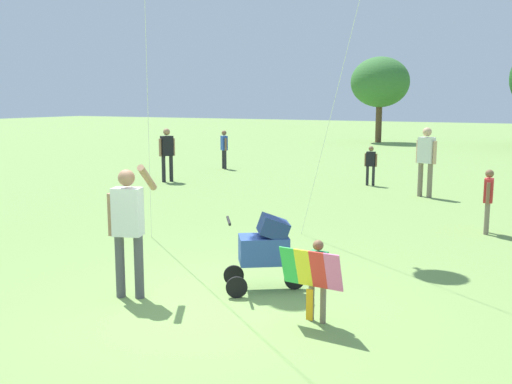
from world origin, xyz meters
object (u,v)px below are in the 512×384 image
Objects in this scene: child_with_butterfly_kite at (316,273)px; person_sitting_far at (224,146)px; person_couple_left at (426,156)px; person_red_shirt at (488,196)px; stroller at (265,246)px; person_kid_running at (371,162)px; person_back_turned at (167,150)px; person_adult_flyer at (128,221)px.

child_with_butterfly_kite is 0.69× the size of person_sitting_far.
person_couple_left is (7.76, -2.92, 0.24)m from person_sitting_far.
person_sitting_far is 8.29m from person_couple_left.
person_sitting_far is at bearing 159.34° from person_couple_left.
person_red_shirt is 0.68× the size of person_couple_left.
stroller is 0.92× the size of person_kid_running.
person_kid_running is 6.14m from person_back_turned.
child_with_butterfly_kite is at bearing -46.20° from person_back_turned.
person_sitting_far is 0.85× the size of person_back_turned.
person_sitting_far is 3.69m from person_back_turned.
person_back_turned is at bearing 162.68° from person_red_shirt.
person_back_turned is (0.15, -3.69, 0.14)m from person_sitting_far.
stroller reaches higher than child_with_butterfly_kite.
person_adult_flyer reaches higher than person_back_turned.
person_couple_left is 7.65m from person_back_turned.
child_with_butterfly_kite is 0.83× the size of person_kid_running.
person_adult_flyer reaches higher than child_with_butterfly_kite.
person_back_turned is at bearing -160.14° from person_kid_running.
person_adult_flyer is 13.99m from person_sitting_far.
person_red_shirt reaches higher than stroller.
person_red_shirt is at bearing 65.64° from stroller.
person_couple_left is (1.74, 9.71, 0.06)m from person_adult_flyer.
child_with_butterfly_kite is 9.48m from person_couple_left.
person_sitting_far is 0.77× the size of person_couple_left.
child_with_butterfly_kite is at bearing -76.68° from person_kid_running.
person_sitting_far is at bearing 122.70° from stroller.
person_couple_left is at bearing 94.29° from child_with_butterfly_kite.
stroller is 5.41m from person_red_shirt.
person_sitting_far is (-9.67, 6.66, 0.10)m from person_red_shirt.
person_adult_flyer is 0.96× the size of person_couple_left.
child_with_butterfly_kite is 0.79× the size of person_red_shirt.
person_kid_running is 0.71× the size of person_back_turned.
person_back_turned is at bearing -174.27° from person_couple_left.
child_with_butterfly_kite is 2.49m from person_adult_flyer.
person_kid_running is at bearing -15.16° from person_sitting_far.
person_kid_running is (-3.76, 5.06, -0.04)m from person_red_shirt.
person_couple_left reaches higher than child_with_butterfly_kite.
child_with_butterfly_kite is at bearing 6.26° from person_adult_flyer.
child_with_butterfly_kite is 5.83m from person_red_shirt.
stroller is 0.87× the size of person_red_shirt.
person_kid_running reaches higher than child_with_butterfly_kite.
child_with_butterfly_kite is 0.56× the size of person_adult_flyer.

